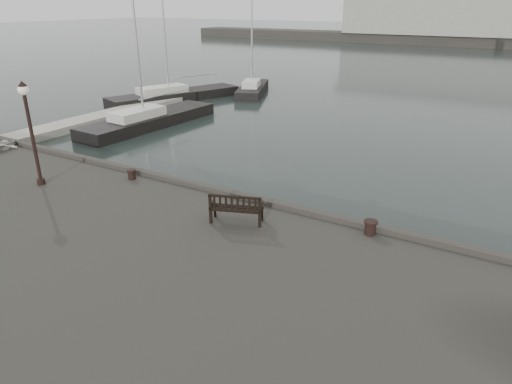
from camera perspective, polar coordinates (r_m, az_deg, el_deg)
ground at (r=16.77m, az=2.29°, el=-6.39°), size 400.00×400.00×0.00m
pontoon at (r=36.24m, az=-18.57°, el=8.88°), size 2.00×24.00×0.50m
breakwater at (r=105.64m, az=25.92°, el=18.41°), size 140.00×9.50×12.20m
bench at (r=14.66m, az=-2.46°, el=-2.68°), size 1.79×1.14×0.98m
bollard_left at (r=18.97m, az=-15.28°, el=2.15°), size 0.40×0.40×0.39m
bollard_right at (r=14.36m, az=14.10°, el=-4.35°), size 0.51×0.51×0.45m
lamp_post at (r=19.01m, az=-26.51°, el=8.07°), size 0.40×0.40×3.99m
yacht_b at (r=42.32m, az=-10.05°, el=11.53°), size 6.77×12.39×15.86m
yacht_c at (r=33.62m, az=-13.08°, el=8.45°), size 3.21×11.22×14.72m
yacht_d at (r=44.92m, az=-0.42°, el=12.48°), size 5.17×8.32×10.42m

